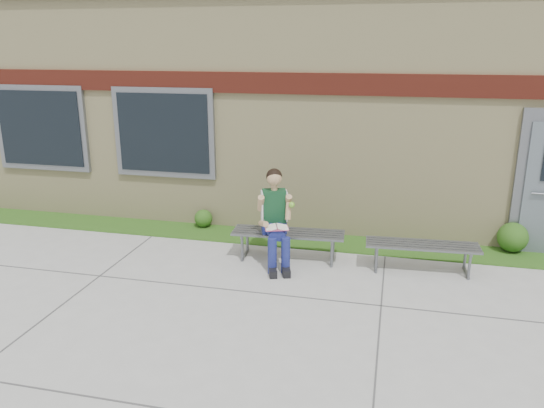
# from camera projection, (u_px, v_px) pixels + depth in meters

# --- Properties ---
(ground) EXTENTS (80.00, 80.00, 0.00)m
(ground) POSITION_uv_depth(u_px,v_px,m) (297.00, 316.00, 6.54)
(ground) COLOR #9E9E99
(ground) RESTS_ON ground
(grass_strip) EXTENTS (16.00, 0.80, 0.02)m
(grass_strip) POSITION_uv_depth(u_px,v_px,m) (326.00, 242.00, 8.96)
(grass_strip) COLOR #1F4813
(grass_strip) RESTS_ON ground
(school_building) EXTENTS (16.20, 6.22, 4.20)m
(school_building) POSITION_uv_depth(u_px,v_px,m) (349.00, 98.00, 11.51)
(school_building) COLOR beige
(school_building) RESTS_ON ground
(bench_left) EXTENTS (1.75, 0.59, 0.45)m
(bench_left) POSITION_uv_depth(u_px,v_px,m) (288.00, 238.00, 8.19)
(bench_left) COLOR slate
(bench_left) RESTS_ON ground
(bench_right) EXTENTS (1.65, 0.54, 0.42)m
(bench_right) POSITION_uv_depth(u_px,v_px,m) (422.00, 250.00, 7.76)
(bench_right) COLOR slate
(bench_right) RESTS_ON ground
(girl) EXTENTS (0.66, 0.94, 1.45)m
(girl) POSITION_uv_depth(u_px,v_px,m) (275.00, 217.00, 7.91)
(girl) COLOR navy
(girl) RESTS_ON ground
(shrub_mid) EXTENTS (0.32, 0.32, 0.32)m
(shrub_mid) POSITION_uv_depth(u_px,v_px,m) (203.00, 218.00, 9.64)
(shrub_mid) COLOR #1F4813
(shrub_mid) RESTS_ON grass_strip
(shrub_east) EXTENTS (0.48, 0.48, 0.48)m
(shrub_east) POSITION_uv_depth(u_px,v_px,m) (513.00, 237.00, 8.47)
(shrub_east) COLOR #1F4813
(shrub_east) RESTS_ON grass_strip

